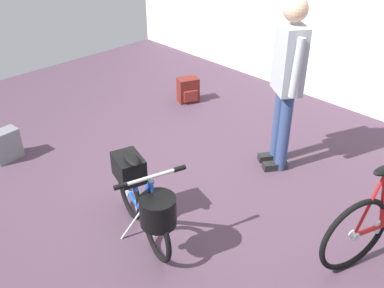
% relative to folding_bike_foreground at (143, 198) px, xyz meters
% --- Properties ---
extents(ground_plane, '(7.56, 7.56, 0.00)m').
position_rel_folding_bike_foreground_xyz_m(ground_plane, '(-0.17, 0.47, -0.39)').
color(ground_plane, '#473342').
extents(folding_bike_foreground, '(0.98, 0.52, 0.72)m').
position_rel_folding_bike_foreground_xyz_m(folding_bike_foreground, '(0.00, 0.00, 0.00)').
color(folding_bike_foreground, black).
rests_on(folding_bike_foreground, ground_plane).
extents(visitor_near_wall, '(0.44, 0.38, 1.64)m').
position_rel_folding_bike_foreground_xyz_m(visitor_near_wall, '(0.10, 1.61, 0.55)').
color(visitor_near_wall, navy).
rests_on(visitor_near_wall, ground_plane).
extents(backpack_on_floor, '(0.21, 0.28, 0.32)m').
position_rel_folding_bike_foreground_xyz_m(backpack_on_floor, '(-1.88, -0.28, -0.23)').
color(backpack_on_floor, slate).
rests_on(backpack_on_floor, ground_plane).
extents(handbag_on_floor, '(0.26, 0.30, 0.31)m').
position_rel_folding_bike_foreground_xyz_m(handbag_on_floor, '(-1.58, 1.98, -0.24)').
color(handbag_on_floor, maroon).
rests_on(handbag_on_floor, ground_plane).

